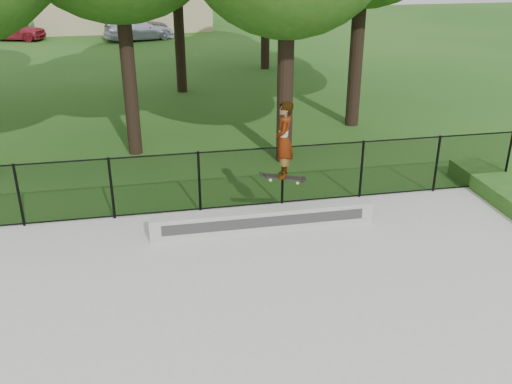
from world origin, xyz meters
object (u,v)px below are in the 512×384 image
car_b (137,27)px  skater_airborne (284,142)px  grind_ledge (263,219)px  car_a (14,30)px  car_c (139,30)px

car_b → skater_airborne: (2.96, -28.66, 1.43)m
grind_ledge → car_a: 30.96m
car_a → grind_ledge: bearing=-142.7°
car_c → grind_ledge: bearing=168.2°
grind_ledge → car_c: size_ratio=1.21×
car_a → car_b: size_ratio=1.05×
grind_ledge → car_c: car_c is taller
car_a → skater_airborne: (10.80, -29.24, 1.44)m
grind_ledge → car_a: size_ratio=1.27×
car_a → skater_airborne: size_ratio=2.17×
car_a → car_c: 8.10m
grind_ledge → car_a: car_a is taller
car_a → car_c: car_a is taller
car_c → skater_airborne: skater_airborne is taller
grind_ledge → skater_airborne: 1.86m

